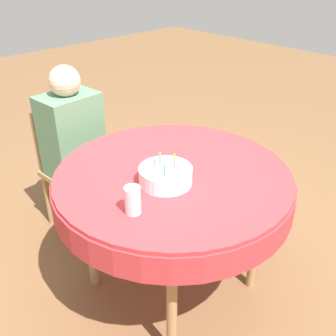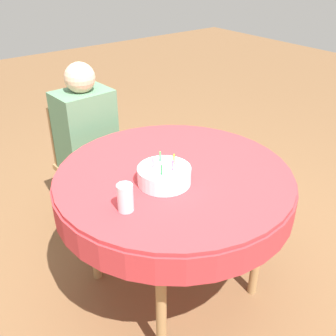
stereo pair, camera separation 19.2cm
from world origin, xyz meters
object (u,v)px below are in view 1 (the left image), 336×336
(person, at_px, (74,137))
(birthday_cake, at_px, (166,175))
(chair, at_px, (70,164))
(drinking_glass, at_px, (133,200))

(person, relative_size, birthday_cake, 4.51)
(chair, height_order, person, person)
(drinking_glass, bearing_deg, birthday_cake, 16.14)
(chair, distance_m, drinking_glass, 1.18)
(chair, distance_m, birthday_cake, 1.06)
(person, relative_size, drinking_glass, 9.17)
(birthday_cake, distance_m, drinking_glass, 0.28)
(person, xyz_separation_m, birthday_cake, (-0.05, -0.91, 0.13))
(chair, xyz_separation_m, person, (0.01, -0.08, 0.23))
(chair, height_order, birthday_cake, birthday_cake)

